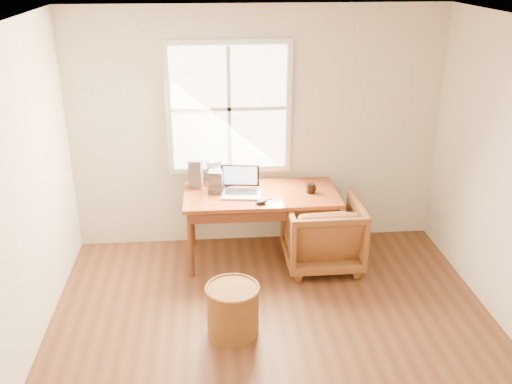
% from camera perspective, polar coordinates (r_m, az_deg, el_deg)
% --- Properties ---
extents(room_shell, '(4.04, 4.54, 2.64)m').
position_cam_1_polar(room_shell, '(4.21, 2.34, -1.56)').
color(room_shell, brown).
rests_on(room_shell, ground).
extents(desk, '(1.60, 0.80, 0.04)m').
position_cam_1_polar(desk, '(5.94, 0.49, -0.25)').
color(desk, brown).
rests_on(desk, room_shell).
extents(armchair, '(0.78, 0.80, 0.73)m').
position_cam_1_polar(armchair, '(5.98, 6.66, -4.11)').
color(armchair, brown).
rests_on(armchair, room_shell).
extents(wicker_stool, '(0.56, 0.56, 0.45)m').
position_cam_1_polar(wicker_stool, '(4.99, -2.34, -11.76)').
color(wicker_stool, brown).
rests_on(wicker_stool, room_shell).
extents(laptop, '(0.48, 0.50, 0.32)m').
position_cam_1_polar(laptop, '(5.81, -1.48, 1.10)').
color(laptop, '#A6A8AC').
rests_on(laptop, desk).
extents(mouse, '(0.14, 0.11, 0.04)m').
position_cam_1_polar(mouse, '(5.66, 0.51, -1.02)').
color(mouse, black).
rests_on(mouse, desk).
extents(coffee_mug, '(0.11, 0.11, 0.10)m').
position_cam_1_polar(coffee_mug, '(5.95, 5.49, 0.38)').
color(coffee_mug, black).
rests_on(coffee_mug, desk).
extents(cd_stack_a, '(0.16, 0.15, 0.26)m').
position_cam_1_polar(cd_stack_a, '(6.16, -4.18, 2.04)').
color(cd_stack_a, silver).
rests_on(cd_stack_a, desk).
extents(cd_stack_b, '(0.17, 0.16, 0.23)m').
position_cam_1_polar(cd_stack_b, '(5.93, -4.02, 1.04)').
color(cd_stack_b, '#232227').
rests_on(cd_stack_b, desk).
extents(cd_stack_c, '(0.16, 0.14, 0.31)m').
position_cam_1_polar(cd_stack_c, '(6.05, -6.06, 1.85)').
color(cd_stack_c, gray).
rests_on(cd_stack_c, desk).
extents(cd_stack_d, '(0.19, 0.17, 0.19)m').
position_cam_1_polar(cd_stack_d, '(6.13, -3.27, 1.63)').
color(cd_stack_d, '#ADB0B9').
rests_on(cd_stack_d, desk).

